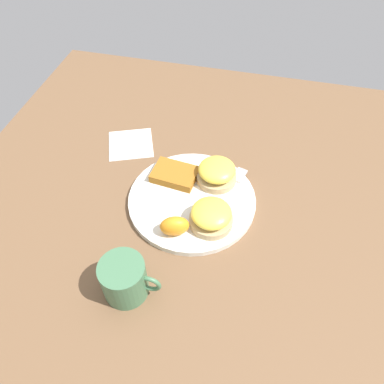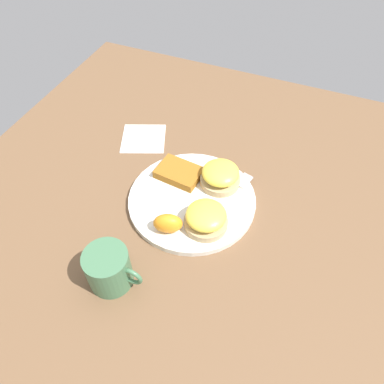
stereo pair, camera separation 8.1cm
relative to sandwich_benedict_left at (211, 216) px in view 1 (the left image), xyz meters
name	(u,v)px [view 1 (the left image)]	position (x,y,z in m)	size (l,w,h in m)	color
ground_plane	(192,202)	(-0.05, 0.06, -0.04)	(1.10, 1.10, 0.00)	brown
plate	(192,200)	(-0.05, 0.06, -0.03)	(0.28, 0.28, 0.01)	silver
sandwich_benedict_left	(211,216)	(0.00, 0.00, 0.00)	(0.09, 0.09, 0.05)	tan
sandwich_benedict_right	(217,173)	(-0.01, 0.12, 0.00)	(0.09, 0.09, 0.05)	tan
hashbrown_patty	(175,174)	(-0.11, 0.11, -0.01)	(0.10, 0.07, 0.02)	#9A601D
orange_wedge	(175,226)	(-0.07, -0.04, 0.00)	(0.06, 0.04, 0.04)	orange
fork	(226,194)	(0.02, 0.08, -0.02)	(0.07, 0.20, 0.00)	silver
cup	(125,279)	(-0.12, -0.18, 0.00)	(0.11, 0.08, 0.08)	#42704C
napkin	(131,144)	(-0.25, 0.20, -0.04)	(0.11, 0.11, 0.00)	white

